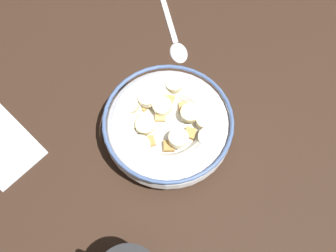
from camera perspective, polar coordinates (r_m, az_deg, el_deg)
name	(u,v)px	position (r cm, az deg, el deg)	size (l,w,h in cm)	color
ground_plane	(168,136)	(61.48, 0.00, -1.56)	(116.87, 116.87, 2.00)	#332116
cereal_bowl	(168,126)	(57.91, -0.03, -0.02)	(19.93, 19.93, 5.53)	white
spoon	(176,42)	(69.58, 1.19, 12.75)	(11.61, 14.34, 0.80)	silver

